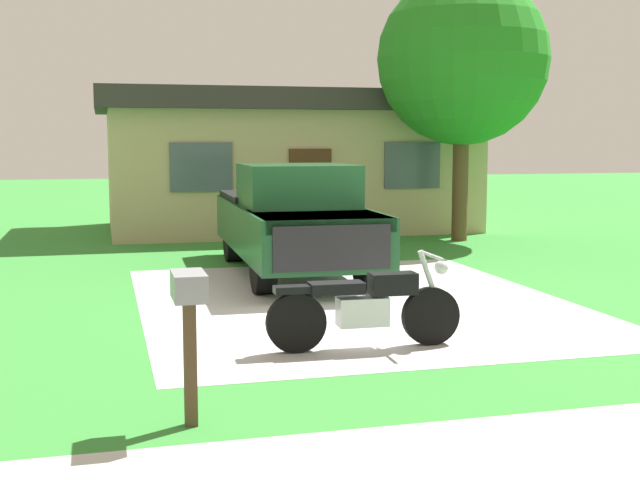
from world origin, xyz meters
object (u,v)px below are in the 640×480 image
object	(u,v)px
motorcycle	(366,307)
shade_tree	(463,60)
neighbor_house	(287,160)
pickup_truck	(292,219)
mailbox	(189,307)

from	to	relation	value
motorcycle	shade_tree	xyz separation A→B (m)	(5.15, 9.00, 3.62)
motorcycle	neighbor_house	size ratio (longest dim) A/B	0.23
pickup_truck	neighbor_house	world-z (taller)	neighbor_house
pickup_truck	shade_tree	world-z (taller)	shade_tree
motorcycle	shade_tree	bearing A→B (deg)	60.21
motorcycle	neighbor_house	bearing A→B (deg)	81.49
neighbor_house	mailbox	bearing A→B (deg)	-105.37
pickup_truck	neighbor_house	xyz separation A→B (m)	(1.51, 7.28, 0.84)
shade_tree	neighbor_house	xyz separation A→B (m)	(-3.26, 3.65, -2.30)
motorcycle	neighbor_house	xyz separation A→B (m)	(1.89, 12.65, 1.32)
pickup_truck	mailbox	world-z (taller)	pickup_truck
pickup_truck	mailbox	distance (m)	7.82
mailbox	shade_tree	xyz separation A→B (m)	(7.30, 11.03, 3.11)
motorcycle	shade_tree	distance (m)	10.98
shade_tree	motorcycle	bearing A→B (deg)	-119.79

